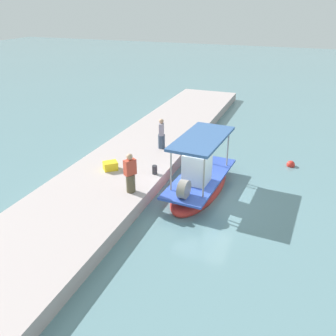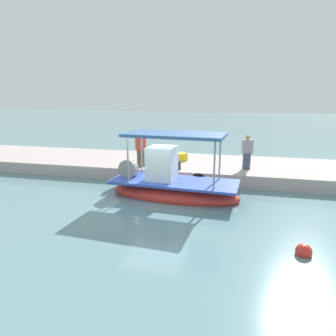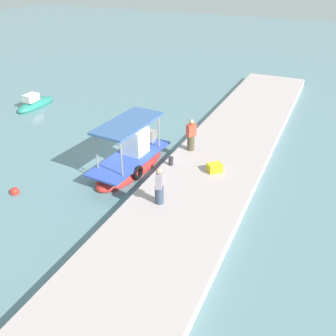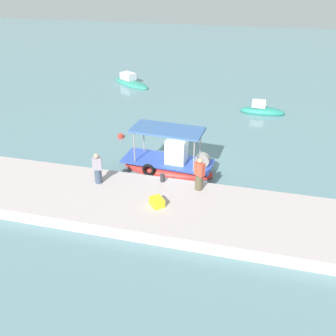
% 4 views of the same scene
% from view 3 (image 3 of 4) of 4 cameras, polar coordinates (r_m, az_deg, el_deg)
% --- Properties ---
extents(ground_plane, '(120.00, 120.00, 0.00)m').
position_cam_3_polar(ground_plane, '(19.86, -5.87, 1.05)').
color(ground_plane, slate).
extents(dock_quay, '(36.00, 4.68, 0.60)m').
position_cam_3_polar(dock_quay, '(18.08, 6.48, -1.01)').
color(dock_quay, '#B6A6A5').
rests_on(dock_quay, ground_plane).
extents(main_fishing_boat, '(5.49, 2.28, 2.99)m').
position_cam_3_polar(main_fishing_boat, '(19.00, -5.72, 1.32)').
color(main_fishing_boat, red).
rests_on(main_fishing_boat, ground_plane).
extents(fisherman_near_bollard, '(0.53, 0.47, 1.67)m').
position_cam_3_polar(fisherman_near_bollard, '(15.02, -1.40, -3.08)').
color(fisherman_near_bollard, '#3A495E').
rests_on(fisherman_near_bollard, dock_quay).
extents(fisherman_by_crate, '(0.57, 0.54, 1.75)m').
position_cam_3_polar(fisherman_by_crate, '(19.35, 3.64, 4.99)').
color(fisherman_by_crate, brown).
rests_on(fisherman_by_crate, dock_quay).
extents(mooring_bollard, '(0.24, 0.24, 0.42)m').
position_cam_3_polar(mooring_bollard, '(18.09, 0.45, 1.10)').
color(mooring_bollard, '#2D2D33').
rests_on(mooring_bollard, dock_quay).
extents(cargo_crate, '(0.83, 0.84, 0.40)m').
position_cam_3_polar(cargo_crate, '(17.69, 7.34, 0.07)').
color(cargo_crate, yellow).
rests_on(cargo_crate, dock_quay).
extents(marker_buoy, '(0.43, 0.43, 0.43)m').
position_cam_3_polar(marker_buoy, '(18.51, -22.91, -3.45)').
color(marker_buoy, red).
rests_on(marker_buoy, ground_plane).
extents(moored_boat_near, '(3.54, 1.24, 1.30)m').
position_cam_3_polar(moored_boat_near, '(29.16, -20.10, 9.43)').
color(moored_boat_near, '#288674').
rests_on(moored_boat_near, ground_plane).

